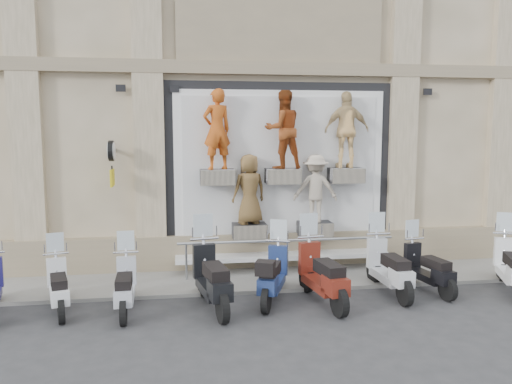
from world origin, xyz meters
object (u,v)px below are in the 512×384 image
(scooter_h, at_px, (428,258))
(scooter_g, at_px, (389,256))
(scooter_e, at_px, (273,263))
(guard_rail, at_px, (287,259))
(clock_sign_bracket, at_px, (112,158))
(scooter_f, at_px, (322,261))
(scooter_i, at_px, (511,255))
(scooter_d, at_px, (212,265))
(scooter_b, at_px, (58,275))
(scooter_c, at_px, (125,275))

(scooter_h, bearing_deg, scooter_g, 172.92)
(scooter_e, height_order, scooter_g, scooter_g)
(guard_rail, bearing_deg, scooter_e, -112.44)
(clock_sign_bracket, height_order, scooter_g, clock_sign_bracket)
(scooter_f, relative_size, scooter_g, 1.05)
(scooter_h, height_order, scooter_i, scooter_i)
(scooter_d, height_order, scooter_g, scooter_d)
(scooter_e, bearing_deg, scooter_b, -159.09)
(scooter_c, distance_m, scooter_i, 7.94)
(scooter_b, height_order, scooter_e, scooter_e)
(scooter_b, relative_size, scooter_h, 0.98)
(scooter_d, distance_m, scooter_h, 4.60)
(scooter_e, distance_m, scooter_h, 3.35)
(scooter_b, distance_m, scooter_h, 7.44)
(guard_rail, height_order, scooter_f, scooter_f)
(scooter_g, relative_size, scooter_i, 1.02)
(clock_sign_bracket, relative_size, scooter_b, 0.59)
(clock_sign_bracket, relative_size, scooter_c, 0.57)
(scooter_c, height_order, scooter_i, scooter_i)
(scooter_c, bearing_deg, scooter_e, 1.42)
(guard_rail, relative_size, scooter_b, 2.91)
(scooter_g, bearing_deg, scooter_c, -179.16)
(scooter_e, relative_size, scooter_f, 0.91)
(guard_rail, bearing_deg, scooter_b, -162.81)
(guard_rail, height_order, scooter_b, scooter_b)
(guard_rail, height_order, scooter_d, scooter_d)
(scooter_b, bearing_deg, scooter_d, -20.96)
(guard_rail, distance_m, scooter_g, 2.34)
(scooter_i, bearing_deg, scooter_f, -156.14)
(scooter_h, bearing_deg, scooter_f, 179.22)
(clock_sign_bracket, xyz_separation_m, scooter_d, (2.07, -2.16, -1.94))
(clock_sign_bracket, distance_m, scooter_g, 6.37)
(clock_sign_bracket, distance_m, scooter_h, 7.20)
(guard_rail, bearing_deg, scooter_c, -154.35)
(scooter_g, bearing_deg, guard_rail, 141.48)
(clock_sign_bracket, xyz_separation_m, scooter_f, (4.23, -2.19, -1.95))
(scooter_b, bearing_deg, scooter_i, -16.86)
(scooter_b, xyz_separation_m, scooter_d, (2.86, -0.24, 0.16))
(scooter_b, bearing_deg, scooter_h, -15.08)
(guard_rail, xyz_separation_m, scooter_f, (0.33, -1.72, 0.38))
(scooter_b, bearing_deg, scooter_g, -15.36)
(scooter_f, bearing_deg, clock_sign_bracket, 143.67)
(scooter_d, relative_size, scooter_f, 1.02)
(scooter_g, bearing_deg, scooter_e, 179.49)
(scooter_c, xyz_separation_m, scooter_f, (3.78, -0.07, 0.13))
(scooter_b, xyz_separation_m, scooter_g, (6.55, 0.08, 0.11))
(guard_rail, distance_m, scooter_d, 2.53)
(guard_rail, xyz_separation_m, scooter_e, (-0.60, -1.44, 0.31))
(scooter_c, distance_m, scooter_f, 3.78)
(scooter_d, bearing_deg, scooter_e, 1.03)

